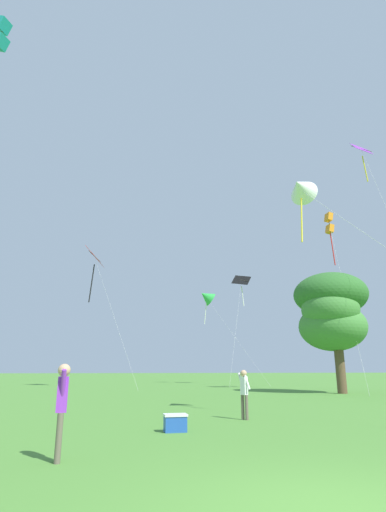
# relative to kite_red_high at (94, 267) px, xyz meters

# --- Properties ---
(kite_red_high) EXTENTS (4.97, 8.42, 13.16)m
(kite_red_high) POSITION_rel_kite_red_high_xyz_m (0.00, 0.00, 0.00)
(kite_red_high) COLOR red
(kite_red_high) RESTS_ON ground_plane
(kite_purple_streamer) EXTENTS (4.79, 10.49, 18.93)m
(kite_purple_streamer) POSITION_rel_kite_red_high_xyz_m (19.91, -15.15, 6.11)
(kite_purple_streamer) COLOR purple
(kite_purple_streamer) RESTS_ON ground_plane
(kite_black_large) EXTENTS (4.71, 6.53, 12.25)m
(kite_black_large) POSITION_rel_kite_red_high_xyz_m (16.50, 3.87, -0.34)
(kite_black_large) COLOR black
(kite_black_large) RESTS_ON ground_plane
(kite_orange_box) EXTENTS (2.91, 7.04, 14.53)m
(kite_orange_box) POSITION_rel_kite_red_high_xyz_m (19.43, -10.37, 2.29)
(kite_orange_box) COLOR orange
(kite_orange_box) RESTS_ON ground_plane
(kite_white_distant) EXTENTS (3.85, 8.34, 8.89)m
(kite_white_distant) POSITION_rel_kite_red_high_xyz_m (7.88, -26.77, -2.90)
(kite_white_distant) COLOR white
(kite_white_distant) RESTS_ON ground_plane
(kite_teal_box) EXTENTS (2.49, 12.35, 19.84)m
(kite_teal_box) POSITION_rel_kite_red_high_xyz_m (-5.35, -20.09, 7.58)
(kite_teal_box) COLOR teal
(kite_teal_box) RESTS_ON ground_plane
(kite_green_small) EXTENTS (5.08, 9.75, 11.20)m
(kite_green_small) POSITION_rel_kite_red_high_xyz_m (13.33, 7.65, -1.11)
(kite_green_small) COLOR green
(kite_green_small) RESTS_ON ground_plane
(person_foreground_watcher) EXTENTS (0.22, 0.53, 1.65)m
(person_foreground_watcher) POSITION_rel_kite_red_high_xyz_m (0.03, -31.90, -10.18)
(person_foreground_watcher) COLOR #665B4C
(person_foreground_watcher) RESTS_ON ground_plane
(person_with_spool) EXTENTS (0.33, 0.45, 1.53)m
(person_with_spool) POSITION_rel_kite_red_high_xyz_m (5.35, -26.71, -10.25)
(person_with_spool) COLOR #665B4C
(person_with_spool) RESTS_ON ground_plane
(tree_right_cluster) EXTENTS (5.18, 5.18, 8.30)m
(tree_right_cluster) POSITION_rel_kite_red_high_xyz_m (16.71, -13.85, -5.55)
(tree_right_cluster) COLOR brown
(tree_right_cluster) RESTS_ON ground_plane
(picnic_cooler) EXTENTS (0.60, 0.40, 0.44)m
(picnic_cooler) POSITION_rel_kite_red_high_xyz_m (2.68, -28.81, -10.95)
(picnic_cooler) COLOR #2351B2
(picnic_cooler) RESTS_ON ground_plane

